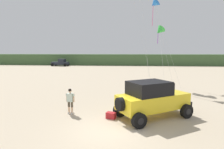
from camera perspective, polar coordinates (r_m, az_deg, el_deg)
ground_plane at (r=10.28m, az=-0.98°, el=-16.22°), size 220.00×220.00×0.00m
dune_ridge at (r=57.92m, az=-0.42°, el=4.50°), size 90.00×6.49×3.16m
jeep at (r=11.95m, az=11.95°, el=-6.97°), size 4.96×4.31×2.26m
person_watching at (r=12.70m, az=-12.36°, el=-7.38°), size 0.61×0.37×1.67m
cooler_box at (r=11.78m, az=-0.31°, el=-12.13°), size 0.65×0.52×0.38m
distant_pickup at (r=54.79m, az=-15.09°, el=3.45°), size 4.74×2.71×1.98m
kite_pink_ribbon at (r=22.20m, az=12.55°, el=19.90°), size 3.55×2.13×9.67m
kite_yellow_diamond at (r=22.09m, az=13.98°, el=12.50°), size 1.39×5.81×6.91m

